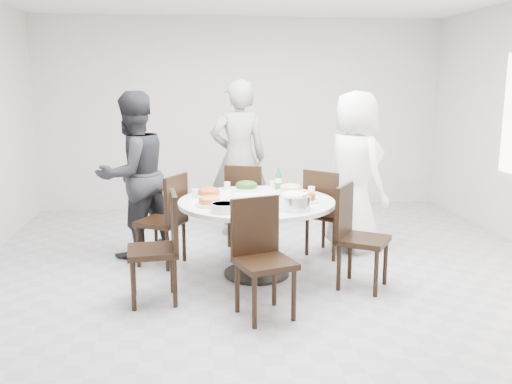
{
  "coord_description": "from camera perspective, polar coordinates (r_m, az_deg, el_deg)",
  "views": [
    {
      "loc": [
        -0.77,
        -5.1,
        1.85
      ],
      "look_at": [
        -0.17,
        -0.01,
        0.82
      ],
      "focal_mm": 38.0,
      "sensor_mm": 36.0,
      "label": 1
    }
  ],
  "objects": [
    {
      "name": "dining_table",
      "position": [
        5.28,
        0.06,
        -4.84
      ],
      "size": [
        1.5,
        1.5,
        0.75
      ],
      "primitive_type": "cylinder",
      "color": "white",
      "rests_on": "floor"
    },
    {
      "name": "tea_cups",
      "position": [
        5.77,
        -0.76,
        0.77
      ],
      "size": [
        0.07,
        0.07,
        0.08
      ],
      "primitive_type": "cylinder",
      "color": "white",
      "rests_on": "dining_table"
    },
    {
      "name": "diner_left",
      "position": [
        5.94,
        -12.8,
        1.76
      ],
      "size": [
        1.09,
        1.07,
        1.77
      ],
      "primitive_type": "imported",
      "rotation": [
        0.0,
        0.0,
        3.87
      ],
      "color": "black",
      "rests_on": "floor"
    },
    {
      "name": "wall_front",
      "position": [
        2.28,
        13.17,
        -0.26
      ],
      "size": [
        6.0,
        0.01,
        2.8
      ],
      "primitive_type": "cube",
      "color": "silver",
      "rests_on": "ground"
    },
    {
      "name": "diner_right",
      "position": [
        6.1,
        10.34,
        2.1
      ],
      "size": [
        0.84,
        1.01,
        1.78
      ],
      "primitive_type": "imported",
      "rotation": [
        0.0,
        0.0,
        1.95
      ],
      "color": "white",
      "rests_on": "floor"
    },
    {
      "name": "chair_se",
      "position": [
        5.03,
        11.25,
        -4.73
      ],
      "size": [
        0.58,
        0.58,
        0.95
      ],
      "primitive_type": "cube",
      "rotation": [
        0.0,
        0.0,
        7.27
      ],
      "color": "black",
      "rests_on": "floor"
    },
    {
      "name": "dish_redbrown",
      "position": [
        5.13,
        5.0,
        -0.65
      ],
      "size": [
        0.29,
        0.29,
        0.07
      ],
      "primitive_type": "cylinder",
      "color": "white",
      "rests_on": "dining_table"
    },
    {
      "name": "chopsticks",
      "position": [
        5.82,
        -1.06,
        0.54
      ],
      "size": [
        0.24,
        0.04,
        0.01
      ],
      "primitive_type": null,
      "color": "tan",
      "rests_on": "dining_table"
    },
    {
      "name": "wall_back",
      "position": [
        8.15,
        -1.35,
        8.19
      ],
      "size": [
        6.0,
        0.01,
        2.8
      ],
      "primitive_type": "cube",
      "color": "silver",
      "rests_on": "ground"
    },
    {
      "name": "soup_bowl",
      "position": [
        4.72,
        -3.35,
        -1.65
      ],
      "size": [
        0.24,
        0.24,
        0.07
      ],
      "primitive_type": "cylinder",
      "color": "white",
      "rests_on": "dining_table"
    },
    {
      "name": "floor",
      "position": [
        5.48,
        1.74,
        -8.37
      ],
      "size": [
        6.0,
        6.0,
        0.01
      ],
      "primitive_type": "cube",
      "color": "#A6A5AA",
      "rests_on": "ground"
    },
    {
      "name": "rice_bowl",
      "position": [
        4.82,
        4.08,
        -1.11
      ],
      "size": [
        0.29,
        0.29,
        0.12
      ],
      "primitive_type": "cylinder",
      "color": "silver",
      "rests_on": "dining_table"
    },
    {
      "name": "dish_pale",
      "position": [
        5.53,
        3.65,
        0.27
      ],
      "size": [
        0.28,
        0.28,
        0.08
      ],
      "primitive_type": "cylinder",
      "color": "white",
      "rests_on": "dining_table"
    },
    {
      "name": "beverage_bottle",
      "position": [
        5.68,
        2.37,
        1.4
      ],
      "size": [
        0.07,
        0.07,
        0.23
      ],
      "primitive_type": "cylinder",
      "color": "#286537",
      "rests_on": "dining_table"
    },
    {
      "name": "chair_ne",
      "position": [
        5.94,
        7.71,
        -2.13
      ],
      "size": [
        0.59,
        0.59,
        0.95
      ],
      "primitive_type": "cube",
      "rotation": [
        0.0,
        0.0,
        2.35
      ],
      "color": "black",
      "rests_on": "floor"
    },
    {
      "name": "diner_middle",
      "position": [
        6.66,
        -1.83,
        3.58
      ],
      "size": [
        0.73,
        0.51,
        1.9
      ],
      "primitive_type": "imported",
      "rotation": [
        0.0,
        0.0,
        3.23
      ],
      "color": "black",
      "rests_on": "floor"
    },
    {
      "name": "chair_sw",
      "position": [
        4.7,
        -10.85,
        -5.84
      ],
      "size": [
        0.46,
        0.46,
        0.95
      ],
      "primitive_type": "cube",
      "rotation": [
        0.0,
        0.0,
        4.81
      ],
      "color": "black",
      "rests_on": "floor"
    },
    {
      "name": "dish_greens",
      "position": [
        5.67,
        -1.01,
        0.57
      ],
      "size": [
        0.29,
        0.29,
        0.07
      ],
      "primitive_type": "cylinder",
      "color": "white",
      "rests_on": "dining_table"
    },
    {
      "name": "chair_nw",
      "position": [
        5.65,
        -10.0,
        -2.89
      ],
      "size": [
        0.57,
        0.57,
        0.95
      ],
      "primitive_type": "cube",
      "rotation": [
        0.0,
        0.0,
        4.22
      ],
      "color": "black",
      "rests_on": "floor"
    },
    {
      "name": "chair_n",
      "position": [
        6.29,
        -0.98,
        -1.27
      ],
      "size": [
        0.53,
        0.53,
        0.95
      ],
      "primitive_type": "cube",
      "rotation": [
        0.0,
        0.0,
        2.82
      ],
      "color": "black",
      "rests_on": "floor"
    },
    {
      "name": "dish_tofu",
      "position": [
        4.96,
        -4.91,
        -1.09
      ],
      "size": [
        0.26,
        0.26,
        0.07
      ],
      "primitive_type": "cylinder",
      "color": "white",
      "rests_on": "dining_table"
    },
    {
      "name": "chair_s",
      "position": [
        4.32,
        0.96,
        -7.18
      ],
      "size": [
        0.53,
        0.53,
        0.95
      ],
      "primitive_type": "cube",
      "rotation": [
        0.0,
        0.0,
        6.6
      ],
      "color": "black",
      "rests_on": "floor"
    },
    {
      "name": "dish_orange",
      "position": [
        5.35,
        -4.94,
        -0.14
      ],
      "size": [
        0.27,
        0.27,
        0.07
      ],
      "primitive_type": "cylinder",
      "color": "white",
      "rests_on": "dining_table"
    }
  ]
}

